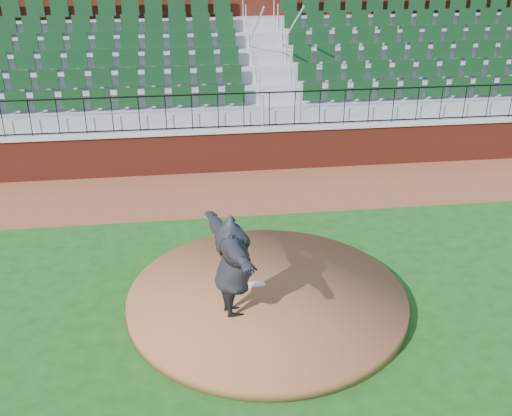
% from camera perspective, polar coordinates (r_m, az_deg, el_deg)
% --- Properties ---
extents(ground, '(90.00, 90.00, 0.00)m').
position_cam_1_polar(ground, '(11.83, 0.95, -8.79)').
color(ground, '#174A15').
rests_on(ground, ground).
extents(warning_track, '(34.00, 3.20, 0.01)m').
position_cam_1_polar(warning_track, '(16.55, -1.75, 1.62)').
color(warning_track, brown).
rests_on(warning_track, ground).
extents(field_wall, '(34.00, 0.35, 1.20)m').
position_cam_1_polar(field_wall, '(17.81, -2.30, 5.40)').
color(field_wall, maroon).
rests_on(field_wall, ground).
extents(wall_cap, '(34.00, 0.45, 0.10)m').
position_cam_1_polar(wall_cap, '(17.61, -2.34, 7.40)').
color(wall_cap, '#B7B7B7').
rests_on(wall_cap, field_wall).
extents(wall_railing, '(34.00, 0.05, 1.00)m').
position_cam_1_polar(wall_railing, '(17.45, -2.37, 9.12)').
color(wall_railing, black).
rests_on(wall_railing, wall_cap).
extents(seating_stands, '(34.00, 5.10, 4.60)m').
position_cam_1_polar(seating_stands, '(19.96, -3.14, 12.63)').
color(seating_stands, gray).
rests_on(seating_stands, ground).
extents(concourse_wall, '(34.00, 0.50, 5.50)m').
position_cam_1_polar(concourse_wall, '(22.61, -3.75, 15.25)').
color(concourse_wall, maroon).
rests_on(concourse_wall, ground).
extents(pitchers_mound, '(5.29, 5.29, 0.25)m').
position_cam_1_polar(pitchers_mound, '(11.67, 1.05, -8.56)').
color(pitchers_mound, brown).
rests_on(pitchers_mound, ground).
extents(pitching_rubber, '(0.57, 0.16, 0.04)m').
position_cam_1_polar(pitching_rubber, '(11.82, -0.53, -7.26)').
color(pitching_rubber, white).
rests_on(pitching_rubber, pitchers_mound).
extents(pitcher, '(1.17, 2.49, 1.96)m').
position_cam_1_polar(pitcher, '(10.56, -2.16, -5.46)').
color(pitcher, black).
rests_on(pitcher, pitchers_mound).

